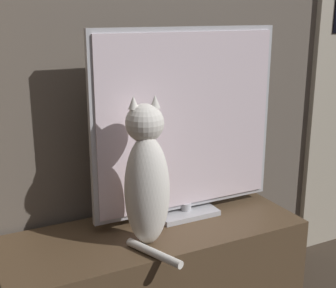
# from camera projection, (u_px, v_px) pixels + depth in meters

# --- Properties ---
(tv_stand) EXTENTS (1.14, 0.42, 0.41)m
(tv_stand) POSITION_uv_depth(u_px,v_px,m) (154.00, 278.00, 1.82)
(tv_stand) COLOR brown
(tv_stand) RESTS_ON ground_plane
(tv) EXTENTS (0.77, 0.15, 0.74)m
(tv) POSITION_uv_depth(u_px,v_px,m) (186.00, 125.00, 1.80)
(tv) COLOR #B7B7BC
(tv) RESTS_ON tv_stand
(cat) EXTENTS (0.19, 0.32, 0.53)m
(cat) POSITION_uv_depth(u_px,v_px,m) (147.00, 178.00, 1.61)
(cat) COLOR silver
(cat) RESTS_ON tv_stand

